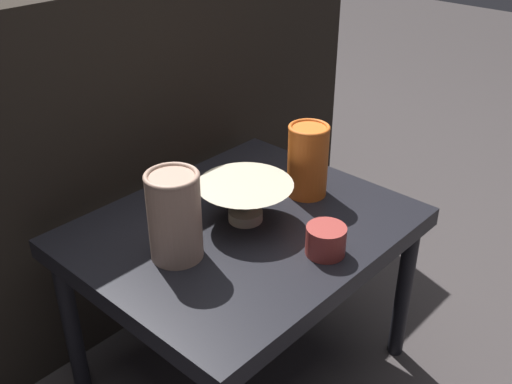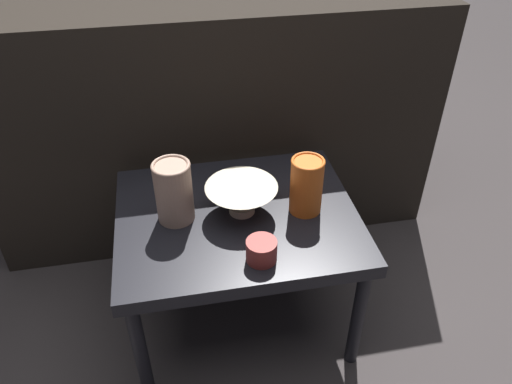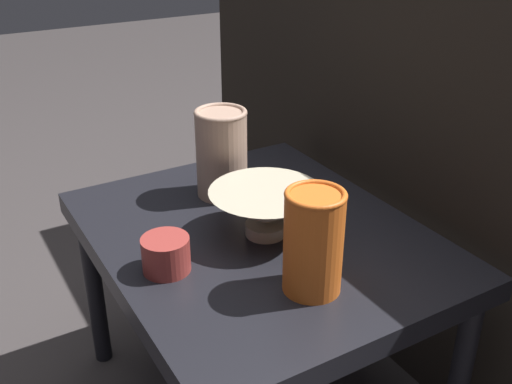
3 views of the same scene
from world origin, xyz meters
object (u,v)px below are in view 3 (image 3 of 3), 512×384
at_px(vase_textured_left, 222,152).
at_px(vase_colorful_right, 314,241).
at_px(cup, 166,254).
at_px(bowl, 266,208).

distance_m(vase_textured_left, vase_colorful_right, 0.35).
bearing_deg(vase_colorful_right, cup, -132.77).
height_order(bowl, vase_colorful_right, vase_colorful_right).
relative_size(bowl, cup, 2.56).
distance_m(bowl, cup, 0.19).
bearing_deg(bowl, cup, -85.17).
height_order(bowl, cup, bowl).
height_order(bowl, vase_textured_left, vase_textured_left).
bearing_deg(cup, vase_textured_left, 134.05).
distance_m(bowl, vase_colorful_right, 0.17).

